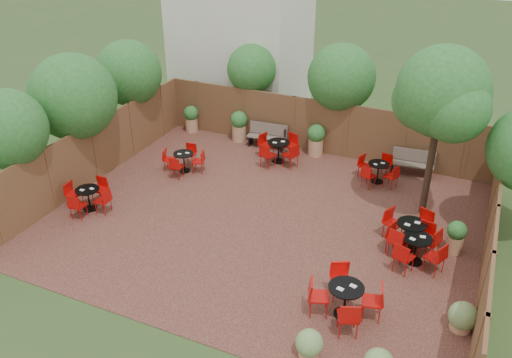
% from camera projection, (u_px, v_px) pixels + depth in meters
% --- Properties ---
extents(ground, '(80.00, 80.00, 0.00)m').
position_uv_depth(ground, '(264.00, 220.00, 15.67)').
color(ground, '#354F23').
rests_on(ground, ground).
extents(courtyard_paving, '(12.00, 10.00, 0.02)m').
position_uv_depth(courtyard_paving, '(264.00, 219.00, 15.67)').
color(courtyard_paving, '#3B1B18').
rests_on(courtyard_paving, ground).
extents(fence_back, '(12.00, 0.08, 2.00)m').
position_uv_depth(fence_back, '(320.00, 127.00, 19.19)').
color(fence_back, '#4C321C').
rests_on(fence_back, ground).
extents(fence_left, '(0.08, 10.00, 2.00)m').
position_uv_depth(fence_left, '(94.00, 152.00, 17.35)').
color(fence_left, '#4C321C').
rests_on(fence_left, ground).
extents(fence_right, '(0.08, 10.00, 2.00)m').
position_uv_depth(fence_right, '(490.00, 240.00, 13.03)').
color(fence_right, '#4C321C').
rests_on(fence_right, ground).
extents(neighbour_building, '(5.00, 4.00, 8.00)m').
position_uv_depth(neighbour_building, '(241.00, 14.00, 21.77)').
color(neighbour_building, silver).
rests_on(neighbour_building, ground).
extents(overhang_foliage, '(15.61, 10.50, 2.72)m').
position_uv_depth(overhang_foliage, '(231.00, 96.00, 17.05)').
color(overhang_foliage, '#226320').
rests_on(overhang_foliage, ground).
extents(courtyard_tree, '(2.68, 2.58, 5.01)m').
position_uv_depth(courtyard_tree, '(441.00, 97.00, 14.28)').
color(courtyard_tree, black).
rests_on(courtyard_tree, courtyard_paving).
extents(park_bench_left, '(1.47, 0.58, 0.89)m').
position_uv_depth(park_bench_left, '(267.00, 135.00, 19.81)').
color(park_bench_left, brown).
rests_on(park_bench_left, courtyard_paving).
extents(park_bench_right, '(1.43, 0.58, 0.86)m').
position_uv_depth(park_bench_right, '(413.00, 162.00, 17.91)').
color(park_bench_right, brown).
rests_on(park_bench_right, courtyard_paving).
extents(bistro_tables, '(10.85, 8.17, 0.91)m').
position_uv_depth(bistro_tables, '(303.00, 207.00, 15.45)').
color(bistro_tables, black).
rests_on(bistro_tables, courtyard_paving).
extents(planters, '(10.92, 4.66, 1.18)m').
position_uv_depth(planters, '(275.00, 140.00, 19.11)').
color(planters, tan).
rests_on(planters, courtyard_paving).
extents(low_shrubs, '(3.40, 2.69, 0.68)m').
position_uv_depth(low_shrubs, '(391.00, 340.00, 11.05)').
color(low_shrubs, tan).
rests_on(low_shrubs, courtyard_paving).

